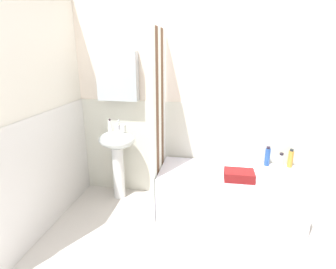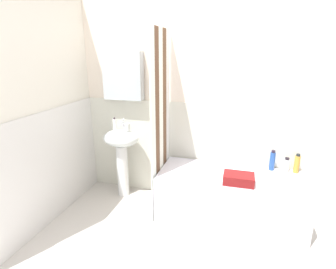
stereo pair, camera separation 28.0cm
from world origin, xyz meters
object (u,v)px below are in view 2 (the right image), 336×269
(toothbrush_cup, at_px, (127,127))
(bathtub, at_px, (230,196))
(soap_dispenser, at_px, (115,124))
(lotion_bottle, at_px, (297,164))
(sink, at_px, (121,148))
(shampoo_bottle, at_px, (272,161))
(body_wash_bottle, at_px, (286,165))
(towel_folded, at_px, (239,179))

(toothbrush_cup, bearing_deg, bathtub, -6.84)
(soap_dispenser, xyz_separation_m, bathtub, (1.41, -0.14, -0.67))
(soap_dispenser, xyz_separation_m, lotion_bottle, (2.08, 0.12, -0.32))
(sink, height_order, shampoo_bottle, sink)
(shampoo_bottle, bearing_deg, toothbrush_cup, -176.34)
(body_wash_bottle, bearing_deg, lotion_bottle, 4.98)
(toothbrush_cup, distance_m, towel_folded, 1.41)
(shampoo_bottle, relative_size, towel_folded, 0.76)
(lotion_bottle, relative_size, towel_folded, 0.72)
(body_wash_bottle, height_order, towel_folded, body_wash_bottle)
(bathtub, xyz_separation_m, lotion_bottle, (0.67, 0.26, 0.36))
(soap_dispenser, relative_size, toothbrush_cup, 1.76)
(lotion_bottle, relative_size, shampoo_bottle, 0.94)
(sink, xyz_separation_m, body_wash_bottle, (1.90, 0.11, -0.04))
(sink, xyz_separation_m, bathtub, (1.34, -0.13, -0.37))
(lotion_bottle, xyz_separation_m, towel_folded, (-0.59, -0.42, -0.05))
(towel_folded, bearing_deg, soap_dispenser, 168.51)
(toothbrush_cup, relative_size, body_wash_bottle, 0.54)
(bathtub, xyz_separation_m, body_wash_bottle, (0.56, 0.25, 0.33))
(toothbrush_cup, distance_m, body_wash_bottle, 1.85)
(toothbrush_cup, distance_m, shampoo_bottle, 1.70)
(bathtub, distance_m, body_wash_bottle, 0.70)
(lotion_bottle, distance_m, shampoo_bottle, 0.25)
(body_wash_bottle, relative_size, shampoo_bottle, 0.72)
(body_wash_bottle, bearing_deg, towel_folded, -139.74)
(soap_dispenser, distance_m, shampoo_bottle, 1.86)
(body_wash_bottle, distance_m, shampoo_bottle, 0.15)
(toothbrush_cup, bearing_deg, towel_folded, -13.36)
(bathtub, height_order, lotion_bottle, lotion_bottle)
(soap_dispenser, relative_size, shampoo_bottle, 0.68)
(soap_dispenser, bearing_deg, toothbrush_cup, 4.80)
(sink, height_order, soap_dispenser, soap_dispenser)
(body_wash_bottle, bearing_deg, toothbrush_cup, -176.93)
(toothbrush_cup, xyz_separation_m, lotion_bottle, (1.92, 0.11, -0.29))
(toothbrush_cup, distance_m, bathtub, 1.42)
(soap_dispenser, height_order, towel_folded, soap_dispenser)
(toothbrush_cup, height_order, shampoo_bottle, toothbrush_cup)
(body_wash_bottle, bearing_deg, soap_dispenser, -176.79)
(bathtub, distance_m, shampoo_bottle, 0.61)
(soap_dispenser, distance_m, toothbrush_cup, 0.16)
(sink, relative_size, soap_dispenser, 5.51)
(sink, distance_m, shampoo_bottle, 1.76)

